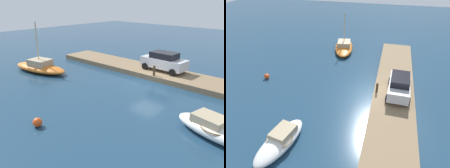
{
  "view_description": "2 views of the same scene",
  "coord_description": "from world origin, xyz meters",
  "views": [
    {
      "loc": [
        -11.04,
        16.52,
        6.91
      ],
      "look_at": [
        0.65,
        3.89,
        0.72
      ],
      "focal_mm": 38.51,
      "sensor_mm": 36.0,
      "label": 1
    },
    {
      "loc": [
        -16.27,
        -1.42,
        11.09
      ],
      "look_at": [
        -0.31,
        2.77,
        0.86
      ],
      "focal_mm": 33.85,
      "sensor_mm": 36.0,
      "label": 2
    }
  ],
  "objects": [
    {
      "name": "motorboat_white",
      "position": [
        -7.58,
        4.84,
        0.48
      ],
      "size": [
        4.87,
        2.51,
        1.11
      ],
      "rotation": [
        0.0,
        0.0,
        -0.19
      ],
      "color": "white",
      "rests_on": "ground_plane"
    },
    {
      "name": "ground_plane",
      "position": [
        0.0,
        0.0,
        0.0
      ],
      "size": [
        84.0,
        84.0,
        0.0
      ],
      "primitive_type": "plane",
      "color": "navy"
    },
    {
      "name": "mooring_post_mid_west",
      "position": [
        -0.06,
        -0.77,
        0.91
      ],
      "size": [
        0.21,
        0.21,
        0.9
      ],
      "primitive_type": "cylinder",
      "color": "#47331E",
      "rests_on": "dock_platform"
    },
    {
      "name": "dock_platform",
      "position": [
        0.0,
        -2.29,
        0.23
      ],
      "size": [
        24.6,
        3.54,
        0.46
      ],
      "primitive_type": "cube",
      "color": "#846B4C",
      "rests_on": "ground_plane"
    },
    {
      "name": "parked_car",
      "position": [
        0.13,
        -2.64,
        1.36
      ],
      "size": [
        4.28,
        2.1,
        1.76
      ],
      "rotation": [
        0.0,
        0.0,
        -0.03
      ],
      "color": "silver",
      "rests_on": "dock_platform"
    },
    {
      "name": "marker_buoy",
      "position": [
        0.24,
        10.55,
        0.27
      ],
      "size": [
        0.54,
        0.54,
        0.54
      ],
      "primitive_type": "sphere",
      "color": "#E54C19",
      "rests_on": "ground_plane"
    },
    {
      "name": "sailboat_orange",
      "position": [
        9.72,
        4.57,
        0.48
      ],
      "size": [
        6.6,
        3.36,
        4.85
      ],
      "rotation": [
        0.0,
        0.0,
        0.18
      ],
      "color": "orange",
      "rests_on": "ground_plane"
    }
  ]
}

